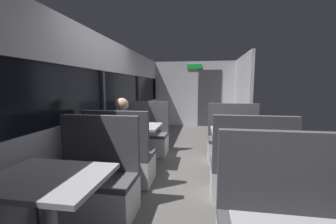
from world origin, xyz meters
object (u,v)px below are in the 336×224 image
bench_rear_aisle_facing_end (249,174)px  seated_passenger (122,146)px  dining_table_rear_aisle (240,137)px  bench_near_window_facing_entry (94,185)px  dining_table_near_window (49,188)px  dining_table_mid_window (135,131)px  bench_mid_window_facing_end (121,161)px  bench_mid_window_facing_entry (145,138)px  bench_rear_aisle_facing_entry (233,144)px  coffee_cup_primary (241,129)px

bench_rear_aisle_facing_end → seated_passenger: (-1.79, 0.27, 0.21)m
dining_table_rear_aisle → bench_near_window_facing_entry: bearing=-144.3°
dining_table_near_window → bench_near_window_facing_entry: bench_near_window_facing_entry is taller
bench_near_window_facing_entry → dining_table_mid_window: bearing=90.0°
bench_near_window_facing_entry → bench_mid_window_facing_end: bearing=90.0°
bench_near_window_facing_entry → dining_table_mid_window: (0.00, 1.49, 0.31)m
dining_table_mid_window → bench_rear_aisle_facing_end: bearing=-26.7°
dining_table_rear_aisle → bench_mid_window_facing_end: bearing=-164.4°
bench_mid_window_facing_entry → bench_mid_window_facing_end: bearing=-90.0°
dining_table_mid_window → bench_mid_window_facing_entry: 0.77m
dining_table_mid_window → seated_passenger: size_ratio=0.71×
bench_rear_aisle_facing_end → seated_passenger: 1.82m
bench_near_window_facing_entry → bench_mid_window_facing_entry: same height
bench_near_window_facing_entry → dining_table_rear_aisle: bench_near_window_facing_entry is taller
bench_rear_aisle_facing_entry → coffee_cup_primary: (-0.02, -0.81, 0.46)m
dining_table_mid_window → seated_passenger: (0.00, -0.63, -0.10)m
bench_mid_window_facing_end → seated_passenger: bearing=90.0°
bench_mid_window_facing_entry → coffee_cup_primary: bearing=-29.7°
seated_passenger → coffee_cup_primary: seated_passenger is taller
bench_rear_aisle_facing_entry → bench_near_window_facing_entry: bearing=-132.0°
bench_near_window_facing_entry → bench_rear_aisle_facing_end: same height
dining_table_near_window → coffee_cup_primary: coffee_cup_primary is taller
seated_passenger → dining_table_mid_window: bearing=90.0°
dining_table_mid_window → bench_mid_window_facing_end: bearing=-90.0°
dining_table_rear_aisle → bench_rear_aisle_facing_entry: bearing=90.0°
bench_rear_aisle_facing_entry → coffee_cup_primary: 0.93m
dining_table_rear_aisle → coffee_cup_primary: size_ratio=10.00×
dining_table_mid_window → bench_mid_window_facing_entry: (0.00, 0.70, -0.31)m
bench_mid_window_facing_end → dining_table_rear_aisle: (1.79, 0.50, 0.31)m
bench_mid_window_facing_end → dining_table_mid_window: bearing=90.0°
dining_table_rear_aisle → bench_mid_window_facing_entry: bearing=153.3°
bench_mid_window_facing_entry → bench_rear_aisle_facing_entry: bearing=-6.4°
bench_mid_window_facing_end → bench_rear_aisle_facing_entry: (1.79, 1.20, 0.00)m
dining_table_near_window → bench_mid_window_facing_entry: bearing=90.0°
bench_mid_window_facing_entry → dining_table_rear_aisle: size_ratio=1.22×
bench_near_window_facing_entry → bench_mid_window_facing_entry: (0.00, 2.18, 0.00)m
bench_near_window_facing_entry → bench_mid_window_facing_end: 0.79m
coffee_cup_primary → bench_rear_aisle_facing_end: bearing=-88.3°
coffee_cup_primary → bench_mid_window_facing_end: bearing=-167.7°
dining_table_mid_window → bench_rear_aisle_facing_entry: bench_rear_aisle_facing_entry is taller
dining_table_rear_aisle → bench_rear_aisle_facing_entry: size_ratio=0.82×
bench_near_window_facing_entry → seated_passenger: bearing=90.0°
seated_passenger → coffee_cup_primary: bearing=10.1°
bench_near_window_facing_entry → coffee_cup_primary: bearing=33.5°
dining_table_rear_aisle → seated_passenger: 1.84m
dining_table_rear_aisle → seated_passenger: size_ratio=0.71×
bench_near_window_facing_entry → bench_rear_aisle_facing_entry: size_ratio=1.00×
bench_rear_aisle_facing_end → coffee_cup_primary: 0.74m
dining_table_mid_window → bench_rear_aisle_facing_entry: (1.79, 0.50, -0.31)m
dining_table_rear_aisle → bench_rear_aisle_facing_end: bench_rear_aisle_facing_end is taller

